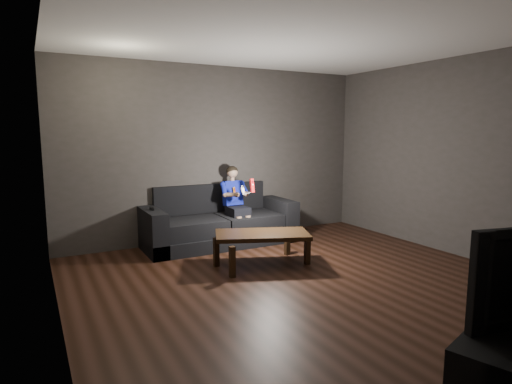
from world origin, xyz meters
TOP-DOWN VIEW (x-y plane):
  - floor at (0.00, 0.00)m, footprint 5.00×5.00m
  - back_wall at (0.00, 2.50)m, footprint 5.00×0.04m
  - left_wall at (-2.50, 0.00)m, footprint 0.04×5.00m
  - right_wall at (2.50, 0.00)m, footprint 0.04×5.00m
  - ceiling at (0.00, 0.00)m, footprint 5.00×5.00m
  - sofa at (-0.17, 2.18)m, footprint 2.28×0.99m
  - child at (0.09, 2.11)m, footprint 0.42×0.52m
  - wii_remote_red at (0.17, 1.71)m, footprint 0.05×0.08m
  - nunchuk_white at (0.02, 1.72)m, footprint 0.07×0.09m
  - wii_remote_black at (-1.19, 2.10)m, footprint 0.05×0.17m
  - coffee_table at (-0.10, 0.91)m, footprint 1.30×0.98m

SIDE VIEW (x-z plane):
  - floor at x=0.00m, z-range 0.00..0.00m
  - sofa at x=-0.17m, z-range -0.15..0.73m
  - coffee_table at x=-0.10m, z-range 0.16..0.58m
  - wii_remote_black at x=-1.19m, z-range 0.62..0.66m
  - child at x=0.09m, z-range 0.20..1.23m
  - nunchuk_white at x=0.02m, z-range 0.80..0.94m
  - wii_remote_red at x=0.17m, z-range 0.82..1.02m
  - back_wall at x=0.00m, z-range 0.00..2.70m
  - left_wall at x=-2.50m, z-range 0.00..2.70m
  - right_wall at x=2.50m, z-range 0.00..2.70m
  - ceiling at x=0.00m, z-range 2.69..2.71m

